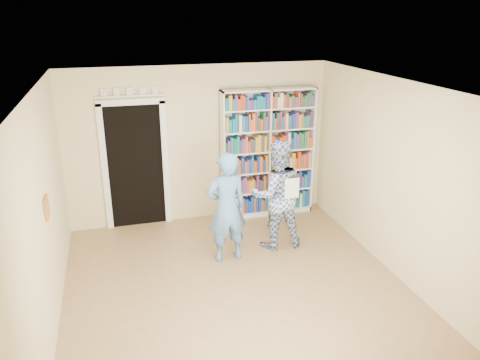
# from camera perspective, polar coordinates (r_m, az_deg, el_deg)

# --- Properties ---
(floor) EXTENTS (5.00, 5.00, 0.00)m
(floor) POSITION_cam_1_polar(r_m,az_deg,el_deg) (6.41, -0.21, -13.43)
(floor) COLOR olive
(floor) RESTS_ON ground
(ceiling) EXTENTS (5.00, 5.00, 0.00)m
(ceiling) POSITION_cam_1_polar(r_m,az_deg,el_deg) (5.41, -0.25, 11.17)
(ceiling) COLOR white
(ceiling) RESTS_ON wall_back
(wall_back) EXTENTS (4.50, 0.00, 4.50)m
(wall_back) POSITION_cam_1_polar(r_m,az_deg,el_deg) (8.08, -4.96, 4.31)
(wall_back) COLOR beige
(wall_back) RESTS_ON floor
(wall_left) EXTENTS (0.00, 5.00, 5.00)m
(wall_left) POSITION_cam_1_polar(r_m,az_deg,el_deg) (5.66, -22.84, -4.35)
(wall_left) COLOR beige
(wall_left) RESTS_ON floor
(wall_right) EXTENTS (0.00, 5.00, 5.00)m
(wall_right) POSITION_cam_1_polar(r_m,az_deg,el_deg) (6.69, 18.69, -0.10)
(wall_right) COLOR beige
(wall_right) RESTS_ON floor
(bookshelf) EXTENTS (1.66, 0.31, 2.28)m
(bookshelf) POSITION_cam_1_polar(r_m,az_deg,el_deg) (8.28, 3.37, 3.33)
(bookshelf) COLOR white
(bookshelf) RESTS_ON floor
(doorway) EXTENTS (1.10, 0.08, 2.43)m
(doorway) POSITION_cam_1_polar(r_m,az_deg,el_deg) (7.99, -12.67, 2.42)
(doorway) COLOR black
(doorway) RESTS_ON floor
(wall_art) EXTENTS (0.03, 0.25, 0.25)m
(wall_art) POSITION_cam_1_polar(r_m,az_deg,el_deg) (5.82, -22.51, -3.09)
(wall_art) COLOR brown
(wall_art) RESTS_ON wall_left
(man_blue) EXTENTS (0.65, 0.46, 1.67)m
(man_blue) POSITION_cam_1_polar(r_m,az_deg,el_deg) (6.79, -1.64, -3.39)
(man_blue) COLOR #5584BD
(man_blue) RESTS_ON floor
(man_plaid) EXTENTS (0.86, 0.68, 1.73)m
(man_plaid) POSITION_cam_1_polar(r_m,az_deg,el_deg) (7.20, 4.45, -1.79)
(man_plaid) COLOR #2D4C8A
(man_plaid) RESTS_ON floor
(paper_sheet) EXTENTS (0.22, 0.02, 0.31)m
(paper_sheet) POSITION_cam_1_polar(r_m,az_deg,el_deg) (6.94, 6.34, -1.01)
(paper_sheet) COLOR white
(paper_sheet) RESTS_ON man_plaid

